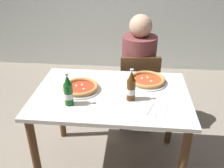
# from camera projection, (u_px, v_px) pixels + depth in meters

# --- Properties ---
(ground_plane) EXTENTS (8.00, 8.00, 0.00)m
(ground_plane) POSITION_uv_depth(u_px,v_px,m) (111.00, 163.00, 2.28)
(ground_plane) COLOR gray
(dining_table_main) EXTENTS (1.20, 0.80, 0.75)m
(dining_table_main) POSITION_uv_depth(u_px,v_px,m) (111.00, 105.00, 1.98)
(dining_table_main) COLOR silver
(dining_table_main) RESTS_ON ground_plane
(chair_behind_table) EXTENTS (0.44, 0.44, 0.85)m
(chair_behind_table) POSITION_uv_depth(u_px,v_px,m) (138.00, 86.00, 2.57)
(chair_behind_table) COLOR brown
(chair_behind_table) RESTS_ON ground_plane
(diner_seated) EXTENTS (0.34, 0.34, 1.21)m
(diner_seated) POSITION_uv_depth(u_px,v_px,m) (138.00, 75.00, 2.56)
(diner_seated) COLOR #2D3342
(diner_seated) RESTS_ON ground_plane
(pizza_margherita_near) EXTENTS (0.31, 0.31, 0.04)m
(pizza_margherita_near) POSITION_uv_depth(u_px,v_px,m) (80.00, 87.00, 1.95)
(pizza_margherita_near) COLOR white
(pizza_margherita_near) RESTS_ON dining_table_main
(pizza_marinara_far) EXTENTS (0.33, 0.33, 0.04)m
(pizza_marinara_far) POSITION_uv_depth(u_px,v_px,m) (147.00, 80.00, 2.07)
(pizza_marinara_far) COLOR white
(pizza_marinara_far) RESTS_ON dining_table_main
(beer_bottle_left) EXTENTS (0.07, 0.07, 0.25)m
(beer_bottle_left) POSITION_uv_depth(u_px,v_px,m) (131.00, 87.00, 1.79)
(beer_bottle_left) COLOR #512D0F
(beer_bottle_left) RESTS_ON dining_table_main
(beer_bottle_center) EXTENTS (0.07, 0.07, 0.25)m
(beer_bottle_center) POSITION_uv_depth(u_px,v_px,m) (68.00, 92.00, 1.73)
(beer_bottle_center) COLOR #14591E
(beer_bottle_center) RESTS_ON dining_table_main
(napkin_with_cutlery) EXTENTS (0.22, 0.22, 0.01)m
(napkin_with_cutlery) POSITION_uv_depth(u_px,v_px,m) (153.00, 109.00, 1.72)
(napkin_with_cutlery) COLOR white
(napkin_with_cutlery) RESTS_ON dining_table_main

